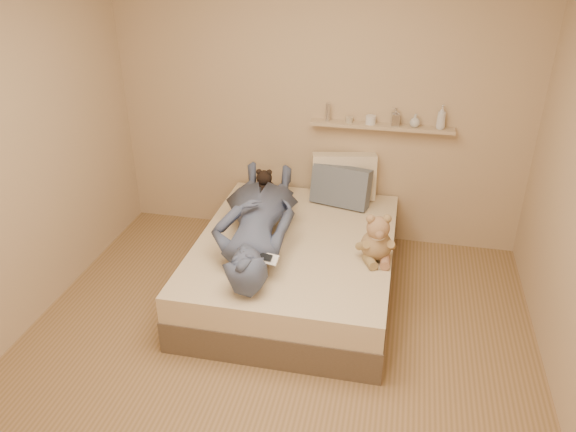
% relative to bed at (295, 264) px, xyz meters
% --- Properties ---
extents(room, '(3.80, 3.80, 3.80)m').
position_rel_bed_xyz_m(room, '(0.00, -0.93, 1.08)').
color(room, '#906E4A').
rests_on(room, ground).
extents(bed, '(1.50, 1.90, 0.45)m').
position_rel_bed_xyz_m(bed, '(0.00, 0.00, 0.00)').
color(bed, brown).
rests_on(bed, floor).
extents(game_console, '(0.19, 0.11, 0.06)m').
position_rel_bed_xyz_m(game_console, '(-0.10, -0.55, 0.38)').
color(game_console, '#BABCC1').
rests_on(game_console, bed).
extents(teddy_bear, '(0.30, 0.30, 0.37)m').
position_rel_bed_xyz_m(teddy_bear, '(0.62, -0.16, 0.38)').
color(teddy_bear, '#9A7C54').
rests_on(teddy_bear, bed).
extents(dark_plush, '(0.20, 0.20, 0.31)m').
position_rel_bed_xyz_m(dark_plush, '(-0.40, 0.60, 0.36)').
color(dark_plush, black).
rests_on(dark_plush, bed).
extents(pillow_cream, '(0.58, 0.31, 0.42)m').
position_rel_bed_xyz_m(pillow_cream, '(0.26, 0.83, 0.43)').
color(pillow_cream, beige).
rests_on(pillow_cream, bed).
extents(pillow_grey, '(0.53, 0.32, 0.36)m').
position_rel_bed_xyz_m(pillow_grey, '(0.26, 0.69, 0.40)').
color(pillow_grey, slate).
rests_on(pillow_grey, bed).
extents(person, '(0.82, 1.70, 0.39)m').
position_rel_bed_xyz_m(person, '(-0.29, -0.07, 0.42)').
color(person, '#3E4462').
rests_on(person, bed).
extents(wall_shelf, '(1.20, 0.12, 0.03)m').
position_rel_bed_xyz_m(wall_shelf, '(0.55, 0.91, 0.88)').
color(wall_shelf, tan).
rests_on(wall_shelf, wall_back).
extents(shelf_bottles, '(1.00, 0.10, 0.19)m').
position_rel_bed_xyz_m(shelf_bottles, '(0.72, 0.91, 0.96)').
color(shelf_bottles, silver).
rests_on(shelf_bottles, wall_shelf).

